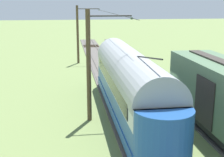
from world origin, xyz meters
name	(u,v)px	position (x,y,z in m)	size (l,w,h in m)	color
ground_plane	(157,106)	(0.00, 0.00, 0.00)	(220.00, 220.00, 0.00)	olive
track_streetcar_siding	(188,102)	(-2.38, -0.31, 0.05)	(2.80, 80.00, 0.18)	#56514C
track_adjacent_siding	(124,105)	(2.38, -0.31, 0.05)	(2.80, 80.00, 0.18)	#56514C
vintage_streetcar	(129,82)	(2.38, 1.53, 2.26)	(2.65, 16.85, 4.82)	#1E4C93
catenary_pole_foreground	(78,33)	(4.92, -16.87, 3.59)	(2.83, 0.28, 6.86)	#4C3D28
catenary_pole_mid_near	(90,64)	(4.92, 1.97, 3.59)	(2.83, 0.28, 6.86)	#4C3D28
overhead_wire_run	(108,12)	(2.47, -8.10, 6.32)	(2.63, 22.84, 0.18)	black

